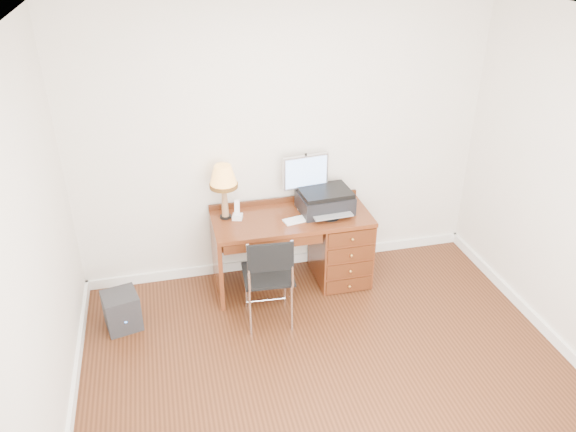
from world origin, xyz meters
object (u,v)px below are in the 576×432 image
object	(u,v)px
leg_lamp	(223,180)
chair	(269,272)
printer	(325,200)
phone	(237,213)
desk	(323,242)
monitor	(306,174)
equipment_box	(122,311)

from	to	relation	value
leg_lamp	chair	size ratio (longest dim) A/B	0.58
printer	phone	world-z (taller)	printer
desk	monitor	world-z (taller)	monitor
leg_lamp	equipment_box	bearing A→B (deg)	-156.68
desk	phone	xyz separation A→B (m)	(-0.83, 0.07, 0.39)
leg_lamp	chair	world-z (taller)	leg_lamp
monitor	leg_lamp	world-z (taller)	leg_lamp
leg_lamp	equipment_box	xyz separation A→B (m)	(-1.02, -0.44, -0.97)
leg_lamp	phone	xyz separation A→B (m)	(0.11, -0.05, -0.33)
desk	phone	distance (m)	0.92
monitor	phone	size ratio (longest dim) A/B	2.68
monitor	printer	size ratio (longest dim) A/B	1.02
phone	printer	bearing A→B (deg)	15.01
desk	equipment_box	world-z (taller)	desk
leg_lamp	printer	bearing A→B (deg)	-4.90
monitor	leg_lamp	xyz separation A→B (m)	(-0.80, -0.07, 0.06)
monitor	phone	world-z (taller)	monitor
printer	leg_lamp	distance (m)	1.00
desk	printer	size ratio (longest dim) A/B	2.92
equipment_box	leg_lamp	bearing A→B (deg)	10.10
desk	chair	size ratio (longest dim) A/B	1.64
desk	monitor	bearing A→B (deg)	125.13
monitor	equipment_box	world-z (taller)	monitor
monitor	printer	xyz separation A→B (m)	(0.15, -0.15, -0.22)
desk	chair	distance (m)	0.90
monitor	leg_lamp	bearing A→B (deg)	178.29
monitor	leg_lamp	distance (m)	0.80
phone	chair	world-z (taller)	phone
desk	monitor	distance (m)	0.71
monitor	printer	world-z (taller)	monitor
monitor	equipment_box	size ratio (longest dim) A/B	1.53
printer	leg_lamp	bearing A→B (deg)	171.83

